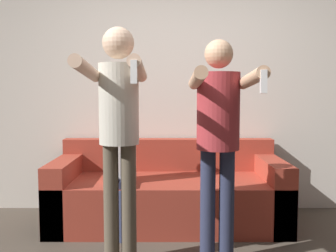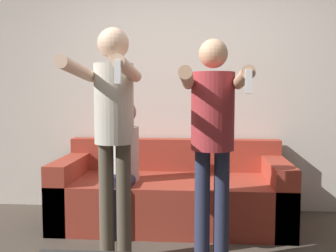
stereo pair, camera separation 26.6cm
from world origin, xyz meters
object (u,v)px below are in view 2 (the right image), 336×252
(person_standing_left, at_px, (113,119))
(couch, at_px, (172,195))
(person_seated, at_px, (123,159))
(person_standing_right, at_px, (213,127))

(person_standing_left, bearing_deg, couch, 69.93)
(person_standing_left, height_order, person_seated, person_standing_left)
(person_seated, bearing_deg, couch, 28.62)
(person_standing_left, relative_size, person_seated, 1.44)
(person_standing_right, relative_size, person_seated, 1.37)
(couch, height_order, person_standing_left, person_standing_left)
(person_standing_left, xyz_separation_m, person_standing_right, (0.70, 0.00, -0.05))
(couch, xyz_separation_m, person_standing_right, (0.35, -0.96, 0.75))
(person_standing_left, xyz_separation_m, person_seated, (-0.08, 0.73, -0.42))
(person_seated, bearing_deg, person_standing_left, -83.90)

